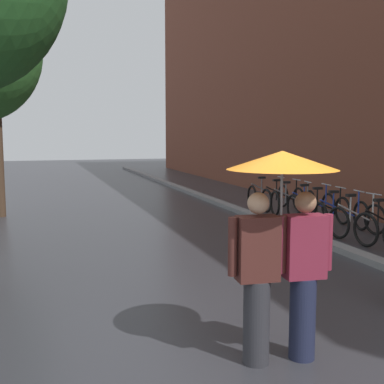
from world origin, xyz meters
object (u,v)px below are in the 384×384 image
object	(u,v)px
parked_bicycle_2	(357,220)
parked_bicycle_3	(341,215)
parked_bicycle_6	(293,202)
couple_under_umbrella	(281,225)
parked_bicycle_7	(283,199)
parked_bicycle_5	(311,206)
parked_bicycle_4	(324,210)
parked_bicycle_8	(268,195)

from	to	relation	value
parked_bicycle_2	parked_bicycle_3	world-z (taller)	same
parked_bicycle_6	parked_bicycle_2	bearing A→B (deg)	-91.22
parked_bicycle_6	couple_under_umbrella	world-z (taller)	couple_under_umbrella
parked_bicycle_2	parked_bicycle_7	bearing A→B (deg)	88.33
parked_bicycle_7	couple_under_umbrella	size ratio (longest dim) A/B	0.53
parked_bicycle_2	parked_bicycle_3	bearing A→B (deg)	87.39
parked_bicycle_3	parked_bicycle_5	size ratio (longest dim) A/B	1.03
parked_bicycle_4	parked_bicycle_7	size ratio (longest dim) A/B	1.01
parked_bicycle_2	parked_bicycle_4	xyz separation A→B (m)	(0.07, 1.40, 0.00)
parked_bicycle_2	parked_bicycle_5	size ratio (longest dim) A/B	1.02
parked_bicycle_2	parked_bicycle_5	xyz separation A→B (m)	(0.15, 2.15, 0.00)
parked_bicycle_4	parked_bicycle_5	bearing A→B (deg)	83.63
parked_bicycle_2	parked_bicycle_5	bearing A→B (deg)	85.88
parked_bicycle_4	parked_bicycle_5	xyz separation A→B (m)	(0.08, 0.75, 0.00)
couple_under_umbrella	parked_bicycle_4	bearing A→B (deg)	53.91
parked_bicycle_3	couple_under_umbrella	size ratio (longest dim) A/B	0.55
parked_bicycle_7	parked_bicycle_8	size ratio (longest dim) A/B	0.98
parked_bicycle_2	parked_bicycle_4	size ratio (longest dim) A/B	1.02
parked_bicycle_3	parked_bicycle_7	xyz separation A→B (m)	(0.08, 2.96, 0.00)
parked_bicycle_5	parked_bicycle_6	distance (m)	0.80
parked_bicycle_5	parked_bicycle_6	xyz separation A→B (m)	(-0.09, 0.80, 0.00)
parked_bicycle_5	parked_bicycle_3	bearing A→B (deg)	-94.75
parked_bicycle_3	parked_bicycle_6	xyz separation A→B (m)	(0.03, 2.31, 0.00)
parked_bicycle_5	parked_bicycle_6	world-z (taller)	same
parked_bicycle_7	couple_under_umbrella	world-z (taller)	couple_under_umbrella
parked_bicycle_2	parked_bicycle_3	size ratio (longest dim) A/B	0.99
parked_bicycle_6	couple_under_umbrella	xyz separation A→B (m)	(-4.48, -7.70, 0.99)
parked_bicycle_4	parked_bicycle_7	distance (m)	2.20
parked_bicycle_4	parked_bicycle_7	world-z (taller)	same
parked_bicycle_8	parked_bicycle_3	bearing A→B (deg)	-90.60
parked_bicycle_2	parked_bicycle_4	bearing A→B (deg)	87.10
parked_bicycle_6	parked_bicycle_7	size ratio (longest dim) A/B	1.06
parked_bicycle_2	couple_under_umbrella	world-z (taller)	couple_under_umbrella
parked_bicycle_6	parked_bicycle_8	xyz separation A→B (m)	(0.01, 1.55, 0.00)
parked_bicycle_6	parked_bicycle_8	bearing A→B (deg)	89.75
parked_bicycle_5	couple_under_umbrella	size ratio (longest dim) A/B	0.54
parked_bicycle_4	parked_bicycle_2	bearing A→B (deg)	-92.90
parked_bicycle_5	parked_bicycle_4	bearing A→B (deg)	-96.37
parked_bicycle_4	couple_under_umbrella	xyz separation A→B (m)	(-4.49, -6.15, 0.99)
parked_bicycle_5	parked_bicycle_7	xyz separation A→B (m)	(-0.05, 1.45, 0.00)
parked_bicycle_8	couple_under_umbrella	world-z (taller)	couple_under_umbrella
parked_bicycle_4	couple_under_umbrella	bearing A→B (deg)	-126.09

